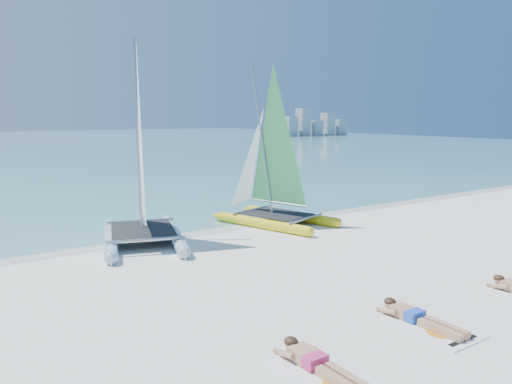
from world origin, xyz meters
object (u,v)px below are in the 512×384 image
sunbather_b (416,316)px  towel_b (425,326)px  catamaran_yellow (267,171)px  towel_a (325,375)px  catamaran_blue (141,179)px  sunbather_a (317,362)px

sunbather_b → towel_b: bearing=-90.0°
catamaran_yellow → towel_b: (-2.74, -8.72, -1.81)m
towel_a → sunbather_b: (2.63, 0.47, 0.11)m
catamaran_blue → towel_a: catamaran_blue is taller
catamaran_yellow → towel_a: catamaran_yellow is taller
sunbather_a → catamaran_blue: bearing=85.2°
catamaran_yellow → sunbather_b: 9.12m
sunbather_a → towel_b: bearing=1.8°
sunbather_a → towel_b: sunbather_a is taller
catamaran_blue → sunbather_b: 8.82m
sunbather_a → catamaran_yellow: bearing=58.6°
catamaran_blue → towel_a: 9.12m
towel_b → sunbather_a: bearing=-178.2°
catamaran_yellow → sunbather_b: size_ratio=3.35×
catamaran_blue → catamaran_yellow: (4.64, 0.10, -0.06)m
catamaran_blue → catamaran_yellow: catamaran_blue is taller
towel_a → sunbather_a: (0.00, 0.19, 0.11)m
catamaran_yellow → sunbather_b: (-2.74, -8.53, -1.70)m
towel_b → catamaran_blue: bearing=102.4°
sunbather_b → towel_a: bearing=-170.0°
towel_a → towel_b: (2.63, 0.27, 0.00)m
towel_a → sunbather_b: sunbather_b is taller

